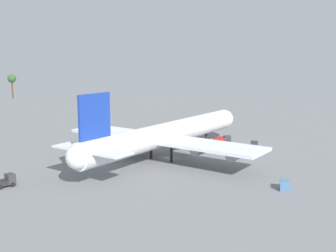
{
  "coord_description": "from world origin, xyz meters",
  "views": [
    {
      "loc": [
        -82.06,
        -58.2,
        25.3
      ],
      "look_at": [
        0.0,
        0.0,
        8.1
      ],
      "focal_mm": 44.14,
      "sensor_mm": 36.0,
      "label": 1
    }
  ],
  "objects_px": {
    "cargo_loader": "(223,139)",
    "safety_cone_nose": "(214,137)",
    "maintenance_van": "(254,146)",
    "cargo_container_fore": "(285,185)",
    "baggage_tug": "(6,181)",
    "cargo_airplane": "(167,134)"
  },
  "relations": [
    {
      "from": "cargo_loader",
      "to": "safety_cone_nose",
      "type": "relative_size",
      "value": 6.68
    },
    {
      "from": "maintenance_van",
      "to": "cargo_container_fore",
      "type": "relative_size",
      "value": 1.38
    },
    {
      "from": "baggage_tug",
      "to": "safety_cone_nose",
      "type": "xyz_separation_m",
      "value": [
        66.16,
        -9.5,
        -0.72
      ]
    },
    {
      "from": "cargo_airplane",
      "to": "safety_cone_nose",
      "type": "bearing_deg",
      "value": 6.01
    },
    {
      "from": "maintenance_van",
      "to": "cargo_container_fore",
      "type": "bearing_deg",
      "value": -146.19
    },
    {
      "from": "baggage_tug",
      "to": "cargo_container_fore",
      "type": "relative_size",
      "value": 1.4
    },
    {
      "from": "baggage_tug",
      "to": "cargo_container_fore",
      "type": "height_order",
      "value": "baggage_tug"
    },
    {
      "from": "cargo_airplane",
      "to": "cargo_container_fore",
      "type": "bearing_deg",
      "value": -102.32
    },
    {
      "from": "cargo_airplane",
      "to": "cargo_container_fore",
      "type": "xyz_separation_m",
      "value": [
        -7.15,
        -32.71,
        -5.13
      ]
    },
    {
      "from": "cargo_airplane",
      "to": "cargo_container_fore",
      "type": "relative_size",
      "value": 20.9
    },
    {
      "from": "maintenance_van",
      "to": "cargo_container_fore",
      "type": "xyz_separation_m",
      "value": [
        -27.78,
        -18.6,
        -0.15
      ]
    },
    {
      "from": "cargo_container_fore",
      "to": "maintenance_van",
      "type": "bearing_deg",
      "value": 33.81
    },
    {
      "from": "baggage_tug",
      "to": "cargo_container_fore",
      "type": "xyz_separation_m",
      "value": [
        29.5,
        -45.31,
        -0.14
      ]
    },
    {
      "from": "cargo_container_fore",
      "to": "safety_cone_nose",
      "type": "relative_size",
      "value": 3.87
    },
    {
      "from": "cargo_loader",
      "to": "baggage_tug",
      "type": "height_order",
      "value": "baggage_tug"
    },
    {
      "from": "safety_cone_nose",
      "to": "baggage_tug",
      "type": "bearing_deg",
      "value": 171.83
    },
    {
      "from": "cargo_loader",
      "to": "safety_cone_nose",
      "type": "height_order",
      "value": "cargo_loader"
    },
    {
      "from": "cargo_loader",
      "to": "maintenance_van",
      "type": "distance_m",
      "value": 12.33
    },
    {
      "from": "cargo_loader",
      "to": "cargo_container_fore",
      "type": "distance_m",
      "value": 43.96
    },
    {
      "from": "cargo_airplane",
      "to": "baggage_tug",
      "type": "height_order",
      "value": "cargo_airplane"
    },
    {
      "from": "cargo_airplane",
      "to": "cargo_loader",
      "type": "height_order",
      "value": "cargo_airplane"
    },
    {
      "from": "baggage_tug",
      "to": "cargo_airplane",
      "type": "bearing_deg",
      "value": -18.98
    }
  ]
}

